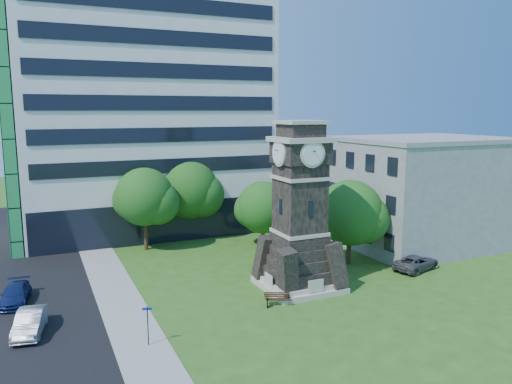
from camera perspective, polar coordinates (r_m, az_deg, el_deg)
name	(u,v)px	position (r m, az deg, el deg)	size (l,w,h in m)	color
ground	(274,303)	(34.70, 2.08, -12.55)	(160.00, 160.00, 0.00)	#305317
sidewalk	(119,299)	(36.54, -15.38, -11.68)	(3.00, 70.00, 0.06)	gray
clock_tower	(299,217)	(36.18, 4.99, -2.91)	(5.40, 5.40, 12.22)	beige
office_tall	(142,98)	(55.83, -12.92, 10.43)	(26.20, 15.11, 28.60)	white
office_low	(423,191)	(50.91, 18.52, 0.12)	(15.20, 12.20, 10.40)	#9DA0A3
car_street_mid	(30,322)	(32.92, -24.41, -13.39)	(1.43, 4.10, 1.35)	#97989E
car_street_north	(15,294)	(38.14, -25.81, -10.48)	(1.70, 4.18, 1.21)	#121F51
car_east_lot	(416,263)	(43.21, 17.83, -7.69)	(2.03, 4.41, 1.23)	#4D4D52
park_bench	(278,298)	(34.18, 2.50, -12.06)	(1.71, 0.45, 0.88)	black
street_sign	(148,321)	(28.96, -12.28, -14.25)	(0.55, 0.06, 2.30)	black
tree_nw	(145,199)	(47.21, -12.53, -0.77)	(5.94, 5.40, 7.74)	#332114
tree_nc	(189,191)	(50.98, -7.68, 0.10)	(6.77, 6.15, 8.11)	#332114
tree_ne	(264,209)	(47.48, 0.89, -1.95)	(5.49, 5.00, 6.30)	#332114
tree_east	(351,215)	(42.65, 10.75, -2.57)	(6.10, 5.54, 7.21)	#332114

